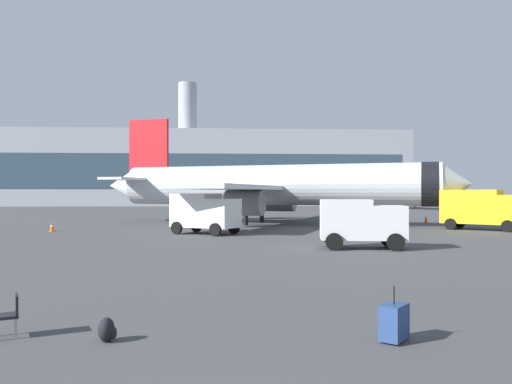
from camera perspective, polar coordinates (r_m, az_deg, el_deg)
The scene contains 12 objects.
airplane_at_gate at distance 48.76m, azimuth 1.76°, elevation 0.73°, with size 34.32×31.46×10.50m.
airplane_taxiing at distance 99.80m, azimuth 17.44°, elevation -0.45°, with size 22.69×20.44×6.67m.
service_truck at distance 36.93m, azimuth -5.73°, elevation -2.18°, with size 5.20×4.52×2.90m.
fuel_truck at distance 44.67m, azimuth 23.71°, elevation -1.60°, with size 6.09×5.77×3.20m.
cargo_van at distance 27.73m, azimuth 11.58°, elevation -3.19°, with size 4.65×2.89×2.60m.
safety_cone_near at distance 41.85m, azimuth -21.69°, elevation -3.62°, with size 0.44×0.44×0.76m.
safety_cone_mid at distance 54.87m, azimuth 9.41°, elevation -2.81°, with size 0.44×0.44×0.70m.
safety_cone_far at distance 52.18m, azimuth 18.33°, elevation -2.91°, with size 0.44×0.44×0.77m.
rolling_suitcase at distance 10.84m, azimuth 15.06°, elevation -13.74°, with size 0.72×0.75×1.10m.
traveller_backpack at distance 10.92m, azimuth -16.19°, elevation -14.50°, with size 0.36×0.40×0.48m.
gate_chair at distance 11.88m, azimuth -25.67°, elevation -12.00°, with size 0.63×0.63×0.86m.
terminal_building at distance 124.19m, azimuth -8.58°, elevation 2.56°, with size 107.21×19.95×29.24m.
Camera 1 is at (0.00, -3.83, 2.95)m, focal length 36.05 mm.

